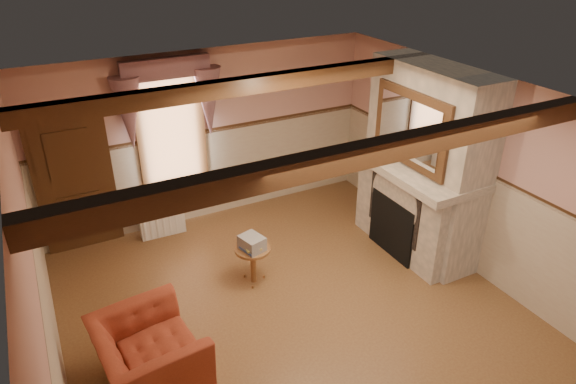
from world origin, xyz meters
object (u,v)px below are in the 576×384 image
bowl (410,157)px  armchair (150,356)px  oil_lamp (398,144)px  radiator (162,218)px  mantel_clock (382,138)px  side_table (253,265)px

bowl → armchair: bearing=-166.9°
armchair → bowl: bearing=-82.7°
oil_lamp → radiator: bearing=152.3°
mantel_clock → oil_lamp: 0.40m
side_table → bowl: 2.71m
mantel_clock → oil_lamp: oil_lamp is taller
radiator → mantel_clock: 3.68m
bowl → oil_lamp: bearing=90.0°
radiator → bowl: bowl is taller
radiator → bowl: 3.94m
mantel_clock → oil_lamp: bearing=-90.0°
bowl → mantel_clock: 0.67m
armchair → radiator: (0.91, 2.92, -0.08)m
radiator → armchair: bearing=-105.8°
side_table → radiator: size_ratio=0.79×
armchair → radiator: armchair is taller
radiator → mantel_clock: (3.22, -1.30, 1.22)m
armchair → bowl: bowl is taller
bowl → mantel_clock: size_ratio=1.29×
side_table → oil_lamp: 2.75m
side_table → bowl: (2.43, -0.17, 1.18)m
side_table → oil_lamp: size_ratio=1.96×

